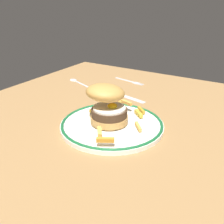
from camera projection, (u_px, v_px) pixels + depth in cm
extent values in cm
cube|color=#9B7345|center=(98.00, 142.00, 69.90)|extent=(123.43, 101.03, 4.00)
cylinder|color=white|center=(112.00, 125.00, 72.92)|extent=(28.04, 28.04, 1.20)
torus|color=#196033|center=(112.00, 123.00, 72.67)|extent=(27.64, 27.64, 0.80)
cylinder|color=tan|center=(110.00, 119.00, 72.14)|extent=(10.12, 10.12, 1.80)
cylinder|color=#432E1D|center=(110.00, 113.00, 71.34)|extent=(9.69, 9.69, 2.05)
cylinder|color=white|center=(110.00, 108.00, 70.82)|extent=(8.77, 8.77, 0.50)
ellipsoid|color=yellow|center=(112.00, 106.00, 70.56)|extent=(2.60, 2.60, 1.40)
ellipsoid|color=#C39046|center=(105.00, 93.00, 70.00)|extent=(14.02, 13.79, 5.56)
cube|color=gold|center=(95.00, 112.00, 77.38)|extent=(1.65, 3.77, 0.92)
cube|color=gold|center=(141.00, 110.00, 78.89)|extent=(3.28, 3.53, 0.80)
cube|color=orange|center=(105.00, 140.00, 60.86)|extent=(2.92, 4.07, 0.99)
cube|color=#C38B34|center=(120.00, 103.00, 83.32)|extent=(3.59, 2.22, 0.99)
cube|color=gold|center=(139.00, 113.00, 76.50)|extent=(3.53, 3.89, 0.93)
cube|color=#EDA949|center=(128.00, 103.00, 79.10)|extent=(2.10, 3.93, 0.89)
cube|color=gold|center=(120.00, 106.00, 81.86)|extent=(4.37, 3.11, 0.86)
cube|color=#E9B14B|center=(100.00, 132.00, 64.32)|extent=(3.97, 3.27, 1.00)
cube|color=gold|center=(138.00, 126.00, 69.32)|extent=(3.86, 3.48, 0.77)
cube|color=silver|center=(125.00, 80.00, 111.81)|extent=(2.87, 10.01, 0.36)
cube|color=silver|center=(136.00, 83.00, 108.11)|extent=(2.61, 2.77, 0.32)
cube|color=silver|center=(142.00, 84.00, 107.26)|extent=(0.71, 2.41, 0.28)
cube|color=silver|center=(141.00, 84.00, 106.93)|extent=(0.71, 2.41, 0.28)
cube|color=silver|center=(140.00, 84.00, 106.59)|extent=(0.71, 2.41, 0.28)
cube|color=silver|center=(139.00, 84.00, 106.26)|extent=(0.71, 2.41, 0.28)
cube|color=black|center=(114.00, 92.00, 97.86)|extent=(2.99, 8.06, 0.70)
cube|color=silver|center=(132.00, 98.00, 92.45)|extent=(4.26, 11.12, 0.24)
cube|color=silver|center=(82.00, 84.00, 106.75)|extent=(3.96, 8.69, 0.32)
ellipsoid|color=silver|center=(73.00, 79.00, 111.73)|extent=(3.71, 4.29, 0.90)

